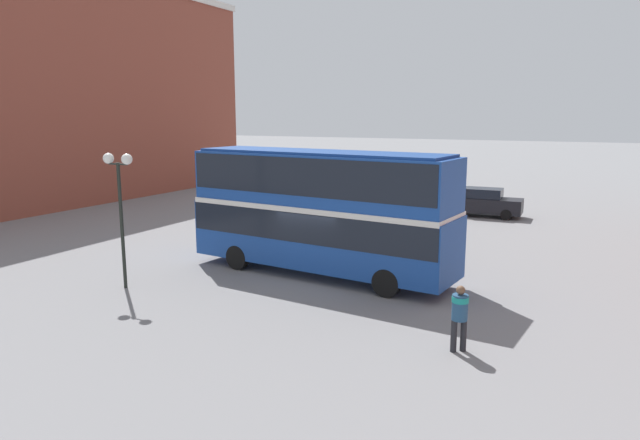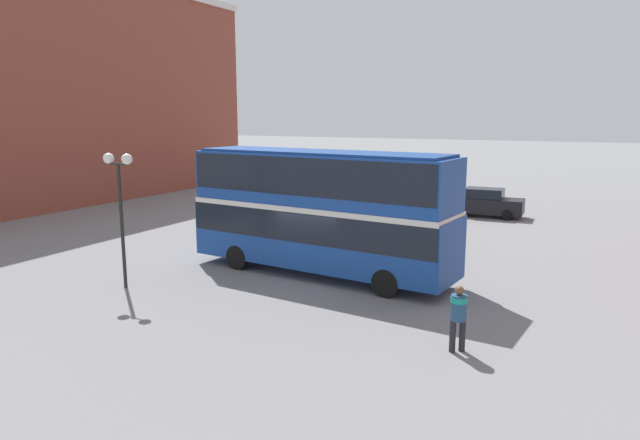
{
  "view_description": "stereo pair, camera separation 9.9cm",
  "coord_description": "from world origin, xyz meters",
  "views": [
    {
      "loc": [
        9.24,
        -18.3,
        5.99
      ],
      "look_at": [
        -0.05,
        0.45,
        2.1
      ],
      "focal_mm": 32.0,
      "sensor_mm": 36.0,
      "label": 1
    },
    {
      "loc": [
        9.33,
        -18.26,
        5.99
      ],
      "look_at": [
        -0.05,
        0.45,
        2.1
      ],
      "focal_mm": 32.0,
      "sensor_mm": 36.0,
      "label": 2
    }
  ],
  "objects": [
    {
      "name": "building_row_left",
      "position": [
        -26.87,
        7.96,
        7.68
      ],
      "size": [
        12.29,
        34.94,
        15.34
      ],
      "color": "brown",
      "rests_on": "ground_plane"
    },
    {
      "name": "pedestrian_foreground",
      "position": [
        6.3,
        -4.38,
        1.07
      ],
      "size": [
        0.6,
        0.6,
        1.75
      ],
      "rotation": [
        0.0,
        0.0,
        2.22
      ],
      "color": "#232328",
      "rests_on": "ground_plane"
    },
    {
      "name": "double_decker_bus",
      "position": [
        -0.05,
        0.45,
        2.67
      ],
      "size": [
        10.58,
        3.59,
        4.67
      ],
      "rotation": [
        0.0,
        0.0,
        -0.11
      ],
      "color": "#194293",
      "rests_on": "ground_plane"
    },
    {
      "name": "street_lamp_twin_globe",
      "position": [
        -5.42,
        -4.1,
        3.63
      ],
      "size": [
        1.21,
        0.37,
        4.7
      ],
      "color": "black",
      "rests_on": "ground_plane"
    },
    {
      "name": "ground_plane",
      "position": [
        0.0,
        0.0,
        0.0
      ],
      "size": [
        240.0,
        240.0,
        0.0
      ],
      "primitive_type": "plane",
      "color": "slate"
    },
    {
      "name": "parked_car_kerb_near",
      "position": [
        -1.21,
        10.37,
        0.8
      ],
      "size": [
        4.8,
        2.11,
        1.55
      ],
      "rotation": [
        0.0,
        0.0,
        0.08
      ],
      "color": "silver",
      "rests_on": "ground_plane"
    },
    {
      "name": "parked_car_kerb_far",
      "position": [
        3.17,
        16.02,
        0.83
      ],
      "size": [
        4.23,
        1.85,
        1.68
      ],
      "rotation": [
        0.0,
        0.0,
        0.03
      ],
      "color": "black",
      "rests_on": "ground_plane"
    }
  ]
}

